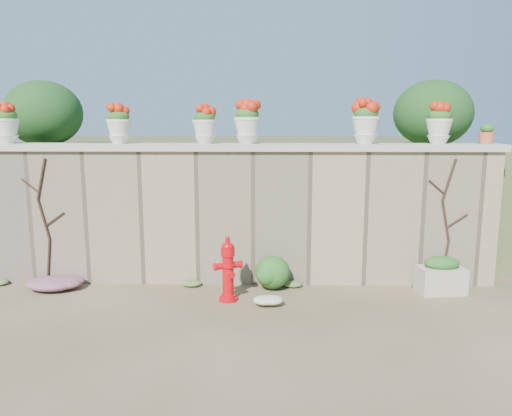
{
  "coord_description": "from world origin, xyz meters",
  "views": [
    {
      "loc": [
        0.6,
        -5.57,
        2.46
      ],
      "look_at": [
        0.46,
        1.4,
        1.21
      ],
      "focal_mm": 35.0,
      "sensor_mm": 36.0,
      "label": 1
    }
  ],
  "objects_px": {
    "fire_hydrant": "(228,269)",
    "urn_pot_0": "(6,124)",
    "planter_box": "(441,276)",
    "terracotta_pot": "(487,135)"
  },
  "relations": [
    {
      "from": "fire_hydrant",
      "to": "urn_pot_0",
      "type": "height_order",
      "value": "urn_pot_0"
    },
    {
      "from": "fire_hydrant",
      "to": "planter_box",
      "type": "xyz_separation_m",
      "value": [
        3.02,
        0.38,
        -0.2
      ]
    },
    {
      "from": "terracotta_pot",
      "to": "urn_pot_0",
      "type": "bearing_deg",
      "value": 180.0
    },
    {
      "from": "terracotta_pot",
      "to": "planter_box",
      "type": "bearing_deg",
      "value": -145.1
    },
    {
      "from": "planter_box",
      "to": "urn_pot_0",
      "type": "height_order",
      "value": "urn_pot_0"
    },
    {
      "from": "fire_hydrant",
      "to": "planter_box",
      "type": "relative_size",
      "value": 1.31
    },
    {
      "from": "terracotta_pot",
      "to": "fire_hydrant",
      "type": "bearing_deg",
      "value": -166.98
    },
    {
      "from": "fire_hydrant",
      "to": "planter_box",
      "type": "distance_m",
      "value": 3.05
    },
    {
      "from": "planter_box",
      "to": "urn_pot_0",
      "type": "bearing_deg",
      "value": 168.88
    },
    {
      "from": "fire_hydrant",
      "to": "urn_pot_0",
      "type": "xyz_separation_m",
      "value": [
        -3.32,
        0.86,
        1.94
      ]
    }
  ]
}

